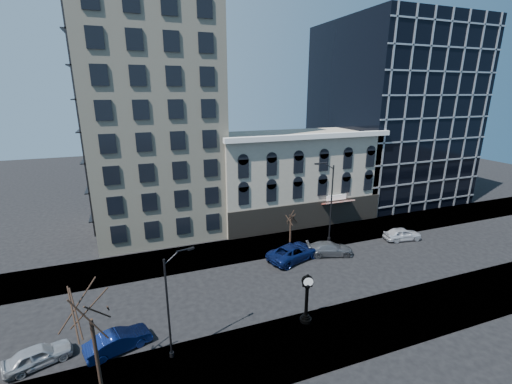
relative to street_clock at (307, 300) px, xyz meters
name	(u,v)px	position (x,y,z in m)	size (l,w,h in m)	color
ground	(251,289)	(-2.45, 6.00, -1.99)	(160.00, 160.00, 0.00)	black
sidewalk_far	(227,252)	(-2.45, 14.00, -1.93)	(160.00, 6.00, 0.12)	#9B9B8D
sidewalk_near	(289,346)	(-2.45, -2.00, -1.93)	(160.00, 6.00, 0.12)	#9B9B8D
cream_tower	(149,75)	(-8.56, 24.88, 17.33)	(15.90, 15.40, 42.50)	beige
victorian_row	(293,176)	(9.55, 21.89, 4.01)	(22.60, 11.19, 12.50)	#A89F8B
glass_office	(389,113)	(29.55, 26.91, 12.01)	(20.00, 20.15, 28.00)	black
street_clock	(307,300)	(0.00, 0.00, 0.00)	(0.94, 0.94, 4.13)	black
street_lamp_near	(174,277)	(-9.83, 0.03, 4.00)	(1.94, 0.86, 7.77)	black
street_lamp_far	(326,181)	(9.19, 12.64, 5.58)	(2.46, 1.08, 9.86)	black
bare_tree_near	(88,304)	(-14.73, -1.18, 3.99)	(4.51, 4.51, 7.75)	#322319
bare_tree_far	(291,215)	(5.33, 13.75, 1.61)	(2.69, 2.69, 4.62)	#322319
car_near_a	(38,356)	(-18.71, 2.35, -1.29)	(1.64, 4.07, 1.39)	#A5A8AD
car_near_b	(118,341)	(-13.74, 1.91, -1.26)	(1.54, 4.43, 1.46)	#0C194C
car_far_a	(294,252)	(3.81, 9.80, -1.13)	(2.84, 6.17, 1.71)	#0C194C
car_far_b	(330,249)	(8.03, 9.38, -1.24)	(2.09, 5.14, 1.49)	#595B60
car_far_c	(402,234)	(18.53, 9.73, -1.22)	(1.82, 4.53, 1.54)	silver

